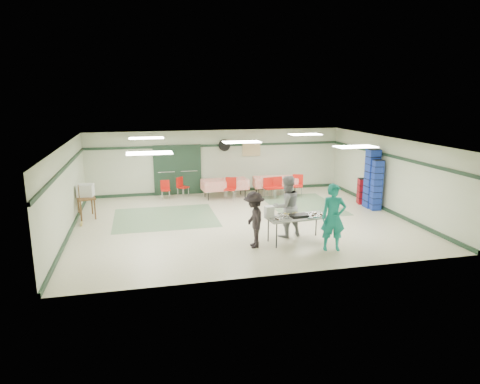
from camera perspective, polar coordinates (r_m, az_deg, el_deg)
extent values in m
plane|color=beige|center=(14.54, 0.22, -3.87)|extent=(11.00, 11.00, 0.00)
plane|color=white|center=(14.00, 0.23, 6.76)|extent=(11.00, 11.00, 0.00)
plane|color=beige|center=(18.54, -3.02, 4.09)|extent=(11.00, 0.00, 11.00)
plane|color=beige|center=(10.02, 6.24, -3.76)|extent=(11.00, 0.00, 11.00)
plane|color=beige|center=(14.02, -22.21, 0.20)|extent=(0.00, 9.00, 9.00)
plane|color=beige|center=(16.36, 19.32, 2.16)|extent=(0.00, 9.00, 9.00)
cube|color=#1C3323|center=(18.42, -3.03, 6.22)|extent=(11.00, 0.06, 0.10)
cube|color=#1C3323|center=(18.76, -2.96, 0.18)|extent=(11.00, 0.06, 0.12)
cube|color=#1C3323|center=(13.88, -22.33, 3.02)|extent=(0.06, 9.00, 0.10)
cube|color=#1C3323|center=(14.33, -21.65, -4.83)|extent=(0.06, 9.00, 0.12)
cube|color=#1C3323|center=(16.24, 19.41, 4.58)|extent=(0.06, 9.00, 0.10)
cube|color=#1C3323|center=(16.62, 18.90, -2.21)|extent=(0.06, 9.00, 0.12)
cube|color=slate|center=(15.15, -9.93, -3.36)|extent=(3.50, 3.00, 0.01)
cube|color=slate|center=(16.74, 8.38, -1.73)|extent=(2.50, 3.50, 0.01)
cube|color=gray|center=(18.28, -9.79, 2.83)|extent=(0.90, 0.06, 2.10)
cube|color=gray|center=(18.36, -6.82, 2.97)|extent=(0.90, 0.06, 2.10)
cube|color=#1C3323|center=(18.29, -8.31, 2.89)|extent=(2.00, 0.03, 2.15)
cylinder|color=black|center=(18.44, -2.09, 6.24)|extent=(0.50, 0.10, 0.50)
cube|color=#D9C487|center=(18.74, 1.53, 5.74)|extent=(0.80, 0.02, 0.60)
cube|color=#ACACA7|center=(12.46, 7.68, -3.35)|extent=(1.89, 0.92, 0.04)
cylinder|color=black|center=(12.00, 4.89, -5.84)|extent=(0.04, 0.04, 0.72)
cylinder|color=black|center=(12.69, 11.42, -4.98)|extent=(0.04, 0.04, 0.72)
cylinder|color=black|center=(12.51, 3.79, -5.02)|extent=(0.04, 0.04, 0.72)
cylinder|color=black|center=(13.18, 10.12, -4.25)|extent=(0.04, 0.04, 0.72)
cube|color=silver|center=(12.60, 9.90, -3.09)|extent=(0.68, 0.54, 0.02)
cube|color=silver|center=(12.54, 6.66, -3.06)|extent=(0.65, 0.52, 0.02)
cube|color=silver|center=(12.12, 5.42, -3.60)|extent=(0.57, 0.45, 0.02)
cube|color=black|center=(12.41, 7.90, -3.14)|extent=(0.54, 0.37, 0.08)
cube|color=white|center=(12.23, 3.92, -2.66)|extent=(0.26, 0.25, 0.33)
imported|color=#13877C|center=(11.94, 12.35, -3.33)|extent=(0.76, 0.58, 1.86)
imported|color=gray|center=(12.85, 6.22, -1.92)|extent=(1.04, 0.89, 1.86)
imported|color=black|center=(11.93, 1.87, -3.72)|extent=(0.65, 1.06, 1.59)
cube|color=red|center=(18.18, 4.79, 1.93)|extent=(1.93, 0.99, 0.05)
cube|color=red|center=(18.22, 4.78, 1.34)|extent=(1.93, 1.01, 0.40)
cylinder|color=black|center=(17.82, 2.54, 0.48)|extent=(0.04, 0.04, 0.72)
cylinder|color=black|center=(18.14, 7.35, 0.61)|extent=(0.04, 0.04, 0.72)
cylinder|color=black|center=(18.41, 2.22, 0.90)|extent=(0.04, 0.04, 0.72)
cylinder|color=black|center=(18.72, 6.88, 1.02)|extent=(0.04, 0.04, 0.72)
cube|color=red|center=(17.63, -2.03, 1.62)|extent=(1.93, 0.94, 0.05)
cube|color=red|center=(17.67, -2.03, 1.01)|extent=(1.93, 0.96, 0.40)
cylinder|color=black|center=(17.23, -4.25, 0.02)|extent=(0.04, 0.04, 0.72)
cylinder|color=black|center=(17.64, 0.69, 0.36)|extent=(0.04, 0.04, 0.72)
cylinder|color=black|center=(17.83, -4.71, 0.46)|extent=(0.04, 0.04, 0.72)
cylinder|color=black|center=(18.22, 0.09, 0.78)|extent=(0.04, 0.04, 0.72)
cube|color=#B31B0E|center=(17.61, 5.15, 0.58)|extent=(0.42, 0.42, 0.04)
cube|color=#B31B0E|center=(17.73, 4.99, 1.41)|extent=(0.41, 0.05, 0.41)
cylinder|color=silver|center=(17.46, 4.78, -0.30)|extent=(0.02, 0.02, 0.43)
cylinder|color=silver|center=(17.56, 5.79, -0.25)|extent=(0.02, 0.02, 0.43)
cylinder|color=silver|center=(17.77, 4.48, -0.07)|extent=(0.02, 0.02, 0.43)
cylinder|color=silver|center=(17.86, 5.48, -0.02)|extent=(0.02, 0.02, 0.43)
cube|color=#B31B0E|center=(17.49, 3.93, 0.49)|extent=(0.44, 0.44, 0.04)
cube|color=#B31B0E|center=(17.61, 3.72, 1.30)|extent=(0.40, 0.08, 0.40)
cylinder|color=silver|center=(17.34, 3.64, -0.40)|extent=(0.02, 0.02, 0.42)
cylinder|color=silver|center=(17.46, 4.60, -0.32)|extent=(0.02, 0.02, 0.42)
cylinder|color=silver|center=(17.63, 3.24, -0.17)|extent=(0.02, 0.02, 0.42)
cylinder|color=silver|center=(17.75, 4.19, -0.09)|extent=(0.02, 0.02, 0.42)
cube|color=#B31B0E|center=(17.88, 7.67, 0.80)|extent=(0.57, 0.57, 0.04)
cube|color=#B31B0E|center=(18.02, 7.72, 1.67)|extent=(0.42, 0.20, 0.43)
cylinder|color=silver|center=(17.77, 7.07, -0.08)|extent=(0.02, 0.02, 0.46)
cylinder|color=silver|center=(17.76, 8.19, -0.12)|extent=(0.02, 0.02, 0.46)
cylinder|color=silver|center=(18.11, 7.12, 0.17)|extent=(0.02, 0.02, 0.46)
cylinder|color=silver|center=(18.10, 8.22, 0.12)|extent=(0.02, 0.02, 0.46)
cube|color=#B31B0E|center=(17.08, -1.34, 0.35)|extent=(0.57, 0.57, 0.04)
cube|color=#B31B0E|center=(17.22, -1.21, 1.27)|extent=(0.42, 0.21, 0.44)
cylinder|color=silver|center=(17.01, -2.02, -0.58)|extent=(0.02, 0.02, 0.46)
cylinder|color=silver|center=(16.94, -0.87, -0.63)|extent=(0.02, 0.02, 0.46)
cylinder|color=silver|center=(17.34, -1.78, -0.31)|extent=(0.02, 0.02, 0.46)
cylinder|color=silver|center=(17.27, -0.65, -0.36)|extent=(0.02, 0.02, 0.46)
cube|color=#B31B0E|center=(17.85, -7.60, 0.63)|extent=(0.55, 0.55, 0.04)
cube|color=#B31B0E|center=(17.91, -8.06, 1.37)|extent=(0.31, 0.30, 0.39)
cylinder|color=silver|center=(17.68, -7.51, -0.23)|extent=(0.02, 0.02, 0.41)
cylinder|color=silver|center=(17.92, -6.88, -0.04)|extent=(0.02, 0.02, 0.41)
cylinder|color=silver|center=(17.88, -8.29, -0.11)|extent=(0.02, 0.02, 0.41)
cylinder|color=silver|center=(18.11, -7.65, 0.08)|extent=(0.02, 0.02, 0.41)
cube|color=#B31B0E|center=(17.61, -9.90, 0.27)|extent=(0.37, 0.37, 0.04)
cube|color=#B31B0E|center=(17.72, -9.97, 1.01)|extent=(0.36, 0.05, 0.36)
cylinder|color=silver|center=(17.50, -10.31, -0.52)|extent=(0.02, 0.02, 0.38)
cylinder|color=silver|center=(17.52, -9.36, -0.47)|extent=(0.02, 0.02, 0.38)
cylinder|color=silver|center=(17.78, -10.38, -0.31)|extent=(0.02, 0.02, 0.38)
cylinder|color=silver|center=(17.80, -9.45, -0.26)|extent=(0.02, 0.02, 0.38)
cube|color=#1B36A2|center=(16.47, 17.71, 0.88)|extent=(0.39, 0.39, 1.87)
cube|color=maroon|center=(17.33, 16.08, 0.10)|extent=(0.47, 0.47, 1.01)
cube|color=#1B36A2|center=(16.73, 17.16, 1.71)|extent=(0.44, 0.44, 2.22)
cube|color=brown|center=(15.69, -19.88, -0.68)|extent=(0.75, 0.98, 0.05)
cube|color=brown|center=(15.40, -20.44, -2.39)|extent=(0.05, 0.05, 0.70)
cube|color=brown|center=(15.45, -18.77, -2.22)|extent=(0.05, 0.05, 0.70)
cube|color=brown|center=(16.10, -20.73, -1.77)|extent=(0.05, 0.05, 0.70)
cube|color=brown|center=(16.15, -19.13, -1.60)|extent=(0.05, 0.05, 0.70)
cube|color=beige|center=(15.73, -19.91, 0.22)|extent=(0.57, 0.51, 0.42)
cylinder|color=brown|center=(14.84, -20.55, -1.55)|extent=(0.04, 0.22, 1.35)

